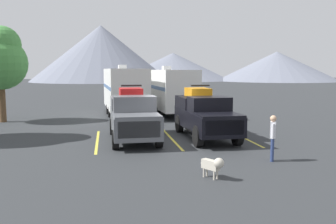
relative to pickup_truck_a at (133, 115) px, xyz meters
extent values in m
plane|color=#2D3033|center=(1.86, -0.95, -1.19)|extent=(240.00, 240.00, 0.00)
cube|color=#595B60|center=(0.00, -0.21, -0.29)|extent=(2.11, 5.28, 0.98)
cube|color=#595B60|center=(0.03, -2.10, 0.24)|extent=(1.97, 1.50, 0.08)
cube|color=#595B60|center=(0.01, -0.69, 0.59)|extent=(1.93, 1.39, 0.77)
cube|color=slate|center=(0.02, -1.23, 0.63)|extent=(1.79, 0.25, 0.57)
cube|color=#595B60|center=(-0.02, 1.21, 0.50)|extent=(2.03, 2.45, 0.58)
cube|color=silver|center=(0.04, -2.81, -0.24)|extent=(1.73, 0.09, 0.68)
cylinder|color=black|center=(0.97, -1.98, -0.77)|extent=(0.29, 0.84, 0.83)
cylinder|color=black|center=(-0.90, -2.01, -0.77)|extent=(0.29, 0.84, 0.83)
cylinder|color=black|center=(0.91, 1.59, -0.77)|extent=(0.29, 0.84, 0.83)
cylinder|color=black|center=(-0.96, 1.56, -0.77)|extent=(0.29, 0.84, 0.83)
cube|color=red|center=(-0.02, 1.21, 1.01)|extent=(1.14, 1.56, 0.45)
cylinder|color=black|center=(0.45, 0.68, 1.01)|extent=(0.19, 0.44, 0.44)
cylinder|color=black|center=(-0.47, 0.67, 1.01)|extent=(0.19, 0.44, 0.44)
cylinder|color=black|center=(0.43, 1.74, 1.01)|extent=(0.19, 0.44, 0.44)
cylinder|color=black|center=(-0.48, 1.73, 1.01)|extent=(0.19, 0.44, 0.44)
cube|color=black|center=(-0.01, 0.77, 1.39)|extent=(1.02, 0.10, 0.08)
cube|color=black|center=(3.54, -0.29, -0.27)|extent=(2.06, 5.54, 0.89)
cube|color=black|center=(3.57, -2.28, 0.22)|extent=(1.92, 1.57, 0.08)
cube|color=black|center=(3.55, -0.79, 0.54)|extent=(1.88, 1.46, 0.72)
cube|color=slate|center=(3.56, -1.36, 0.58)|extent=(1.74, 0.23, 0.53)
cube|color=black|center=(3.52, 1.20, 0.47)|extent=(1.97, 2.57, 0.58)
cube|color=silver|center=(3.58, -3.02, -0.22)|extent=(1.68, 0.09, 0.63)
cylinder|color=black|center=(4.48, -2.15, -0.71)|extent=(0.29, 0.96, 0.95)
cylinder|color=black|center=(2.66, -2.18, -0.71)|extent=(0.29, 0.96, 0.95)
cylinder|color=black|center=(4.42, 1.60, -0.71)|extent=(0.29, 0.96, 0.95)
cylinder|color=black|center=(2.60, 1.57, -0.71)|extent=(0.29, 0.96, 0.95)
cube|color=orange|center=(3.52, 1.20, 0.99)|extent=(1.11, 1.64, 0.45)
cylinder|color=black|center=(3.97, 0.65, 0.98)|extent=(0.19, 0.44, 0.44)
cylinder|color=black|center=(3.08, 0.63, 0.98)|extent=(0.19, 0.44, 0.44)
cylinder|color=black|center=(3.95, 1.76, 0.98)|extent=(0.19, 0.44, 0.44)
cylinder|color=black|center=(3.06, 1.75, 0.98)|extent=(0.19, 0.44, 0.44)
cube|color=black|center=(3.52, 0.74, 1.36)|extent=(0.99, 0.10, 0.08)
cube|color=gold|center=(-1.71, -0.11, -1.19)|extent=(0.12, 5.50, 0.01)
cube|color=gold|center=(1.86, -0.11, -1.19)|extent=(0.12, 5.50, 0.01)
cube|color=gold|center=(5.44, -0.11, -1.19)|extent=(0.12, 5.50, 0.01)
cube|color=white|center=(0.06, 9.40, 0.79)|extent=(3.03, 8.05, 2.91)
cube|color=#4C6B99|center=(-1.21, 9.32, 0.94)|extent=(0.49, 7.58, 0.24)
cube|color=silver|center=(-0.01, 10.58, 2.40)|extent=(0.64, 0.74, 0.30)
cube|color=#333333|center=(0.35, 4.86, -0.87)|extent=(0.19, 1.21, 0.12)
cylinder|color=black|center=(1.29, 8.53, -0.81)|extent=(0.27, 0.77, 0.76)
cylinder|color=black|center=(-1.04, 8.38, -0.81)|extent=(0.27, 0.77, 0.76)
cylinder|color=black|center=(1.17, 10.42, -0.81)|extent=(0.27, 0.77, 0.76)
cylinder|color=black|center=(-1.16, 10.28, -0.81)|extent=(0.27, 0.77, 0.76)
cube|color=white|center=(3.45, 9.22, 0.75)|extent=(2.89, 7.80, 2.82)
cube|color=#4C6B99|center=(2.24, 9.15, 0.89)|extent=(0.48, 7.34, 0.24)
cube|color=silver|center=(3.38, 10.37, 2.31)|extent=(0.64, 0.74, 0.30)
cube|color=#333333|center=(3.73, 4.80, -0.87)|extent=(0.19, 1.21, 0.12)
cylinder|color=black|center=(4.62, 8.37, -0.81)|extent=(0.27, 0.77, 0.76)
cylinder|color=black|center=(2.40, 8.24, -0.81)|extent=(0.27, 0.77, 0.76)
cylinder|color=black|center=(4.50, 10.21, -0.81)|extent=(0.27, 0.77, 0.76)
cylinder|color=black|center=(2.29, 10.07, -0.81)|extent=(0.27, 0.77, 0.76)
cylinder|color=navy|center=(4.72, -5.05, -0.76)|extent=(0.13, 0.13, 0.86)
cylinder|color=navy|center=(4.80, -4.90, -0.76)|extent=(0.13, 0.13, 0.86)
cube|color=silver|center=(4.76, -4.97, -0.02)|extent=(0.29, 0.31, 0.61)
sphere|color=tan|center=(4.76, -4.97, 0.40)|extent=(0.23, 0.23, 0.23)
cylinder|color=silver|center=(4.70, -5.10, -0.05)|extent=(0.10, 0.10, 0.55)
cylinder|color=silver|center=(4.82, -4.85, -0.05)|extent=(0.10, 0.10, 0.55)
cube|color=beige|center=(1.92, -6.60, -0.76)|extent=(0.51, 0.62, 0.29)
sphere|color=beige|center=(2.09, -6.88, -0.64)|extent=(0.32, 0.32, 0.32)
cylinder|color=beige|center=(1.74, -6.32, -0.70)|extent=(0.12, 0.16, 0.20)
cylinder|color=beige|center=(2.09, -6.74, -1.05)|extent=(0.06, 0.06, 0.29)
cylinder|color=beige|center=(1.97, -6.82, -1.05)|extent=(0.06, 0.06, 0.29)
cylinder|color=beige|center=(1.86, -6.38, -1.05)|extent=(0.06, 0.06, 0.29)
cylinder|color=beige|center=(1.74, -6.46, -1.05)|extent=(0.06, 0.06, 0.29)
cylinder|color=brown|center=(-7.86, 7.25, 0.27)|extent=(0.41, 0.41, 2.93)
sphere|color=#478C42|center=(-7.86, 7.25, 2.58)|extent=(3.37, 3.37, 3.37)
sphere|color=#478C42|center=(-7.72, 7.26, 3.76)|extent=(2.36, 2.36, 2.36)
cone|color=slate|center=(-2.59, 89.10, 6.86)|extent=(40.40, 40.40, 16.10)
cone|color=slate|center=(19.73, 94.80, 3.14)|extent=(36.62, 36.62, 8.66)
cone|color=slate|center=(49.55, 83.96, 3.20)|extent=(36.21, 36.21, 8.78)
camera|label=1|loc=(-1.23, -16.98, 2.18)|focal=37.98mm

